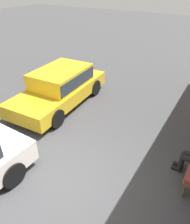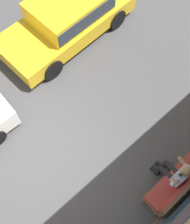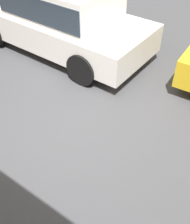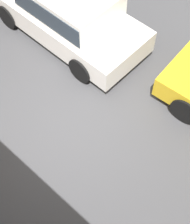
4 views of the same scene
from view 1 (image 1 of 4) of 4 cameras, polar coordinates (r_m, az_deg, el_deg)
The scene contains 2 objects.
ground_plane at distance 5.72m, azimuth -8.55°, elevation -17.80°, with size 60.00×60.00×0.00m, color #424244.
parked_car_near at distance 8.56m, azimuth -9.03°, elevation 6.89°, with size 4.41×2.05×1.39m.
Camera 1 is at (2.68, 2.60, 4.33)m, focal length 35.00 mm.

